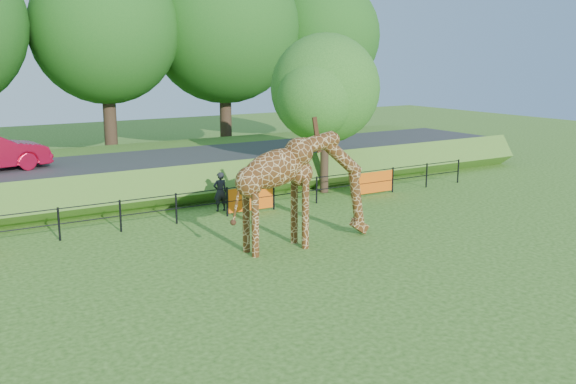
% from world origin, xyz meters
% --- Properties ---
extents(ground, '(90.00, 90.00, 0.00)m').
position_xyz_m(ground, '(0.00, 0.00, 0.00)').
color(ground, '#2B5214').
rests_on(ground, ground).
extents(giraffe, '(4.97, 0.98, 3.54)m').
position_xyz_m(giraffe, '(2.38, 3.46, 1.77)').
color(giraffe, '#4E2A10').
rests_on(giraffe, ground).
extents(perimeter_fence, '(28.07, 0.10, 1.10)m').
position_xyz_m(perimeter_fence, '(0.00, 8.00, 0.55)').
color(perimeter_fence, black).
rests_on(perimeter_fence, ground).
extents(embankment, '(40.00, 9.00, 1.30)m').
position_xyz_m(embankment, '(0.00, 15.50, 0.65)').
color(embankment, '#2B5214').
rests_on(embankment, ground).
extents(road, '(40.00, 5.00, 0.12)m').
position_xyz_m(road, '(0.00, 14.00, 1.36)').
color(road, '#2E2E30').
rests_on(road, embankment).
extents(visitor, '(0.57, 0.40, 1.51)m').
position_xyz_m(visitor, '(2.16, 8.89, 0.76)').
color(visitor, black).
rests_on(visitor, ground).
extents(tree_east, '(5.40, 4.71, 6.76)m').
position_xyz_m(tree_east, '(7.60, 9.63, 4.28)').
color(tree_east, '#382819').
rests_on(tree_east, ground).
extents(bg_tree_line, '(37.30, 8.80, 11.82)m').
position_xyz_m(bg_tree_line, '(1.89, 22.00, 7.19)').
color(bg_tree_line, '#382819').
rests_on(bg_tree_line, ground).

